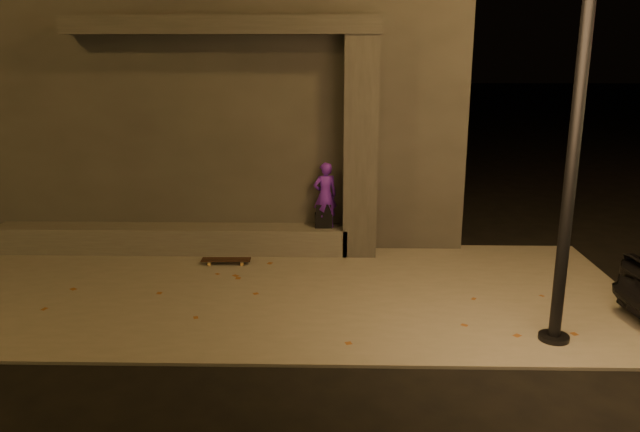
{
  "coord_description": "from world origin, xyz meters",
  "views": [
    {
      "loc": [
        1.27,
        -6.43,
        3.42
      ],
      "look_at": [
        1.08,
        2.0,
        1.15
      ],
      "focal_mm": 35.0,
      "sensor_mm": 36.0,
      "label": 1
    }
  ],
  "objects_px": {
    "backpack": "(324,219)",
    "skateboard": "(226,260)",
    "column": "(360,148)",
    "skateboarder": "(325,195)"
  },
  "relations": [
    {
      "from": "column",
      "to": "skateboarder",
      "type": "xyz_separation_m",
      "value": [
        -0.57,
        0.0,
        -0.79
      ]
    },
    {
      "from": "backpack",
      "to": "skateboard",
      "type": "xyz_separation_m",
      "value": [
        -1.57,
        -0.65,
        -0.52
      ]
    },
    {
      "from": "skateboarder",
      "to": "skateboard",
      "type": "height_order",
      "value": "skateboarder"
    },
    {
      "from": "skateboarder",
      "to": "skateboard",
      "type": "distance_m",
      "value": 1.96
    },
    {
      "from": "skateboarder",
      "to": "backpack",
      "type": "xyz_separation_m",
      "value": [
        -0.03,
        0.0,
        -0.42
      ]
    },
    {
      "from": "skateboarder",
      "to": "backpack",
      "type": "relative_size",
      "value": 2.71
    },
    {
      "from": "skateboarder",
      "to": "backpack",
      "type": "height_order",
      "value": "skateboarder"
    },
    {
      "from": "column",
      "to": "skateboarder",
      "type": "height_order",
      "value": "column"
    },
    {
      "from": "column",
      "to": "backpack",
      "type": "bearing_deg",
      "value": 180.0
    },
    {
      "from": "column",
      "to": "backpack",
      "type": "distance_m",
      "value": 1.35
    }
  ]
}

